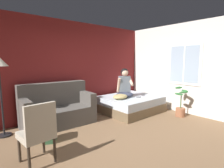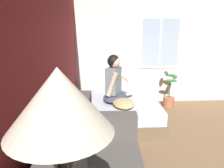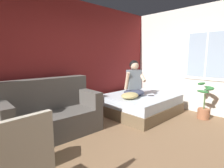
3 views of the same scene
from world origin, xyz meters
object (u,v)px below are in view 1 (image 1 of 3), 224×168
Objects in this scene: bed at (130,104)px; cell_phone at (139,97)px; potted_plant at (181,106)px; side_chair at (38,131)px; throw_pillow at (120,97)px; backpack at (50,132)px; couch at (58,109)px; person_seated at (125,85)px.

cell_phone is at bearing -66.69° from bed.
cell_phone is at bearing 121.65° from potted_plant.
cell_phone is at bearing 13.78° from side_chair.
cell_phone is (0.60, -0.19, -0.07)m from throw_pillow.
side_chair is at bearing 176.47° from potted_plant.
throw_pillow is 3.33× the size of cell_phone.
cell_phone reaches higher than backpack.
couch is 3.61× the size of throw_pillow.
person_seated reaches higher than couch.
backpack is at bearing -122.42° from couch.
potted_plant is at bearing -107.22° from cell_phone.
person_seated reaches higher than backpack.
bed is 3.80× the size of backpack.
potted_plant is (3.44, -0.88, 0.11)m from backpack.
backpack is 2.26m from throw_pillow.
potted_plant is (0.74, -1.28, 0.07)m from bed.
bed is at bearing 7.16° from throw_pillow.
cell_phone is (2.31, -0.63, 0.09)m from couch.
throw_pillow is 0.63m from cell_phone.
bed is at bearing -9.96° from couch.
backpack is 2.82m from cell_phone.
person_seated reaches higher than cell_phone.
backpack is (-0.50, -0.78, -0.20)m from couch.
person_seated is 1.91× the size of backpack.
side_chair is 0.84m from backpack.
potted_plant is at bearing -3.53° from side_chair.
side_chair is 1.12× the size of person_seated.
couch is at bearing 150.50° from potted_plant.
potted_plant is (3.86, -0.24, -0.23)m from side_chair.
person_seated is 2.64m from backpack.
bed is at bearing 8.32° from backpack.
side_chair is at bearing -159.25° from person_seated.
throw_pillow is at bearing 113.73° from cell_phone.
side_chair is at bearing -159.60° from throw_pillow.
person_seated is at bearing 23.68° from throw_pillow.
potted_plant is at bearing -55.65° from person_seated.
throw_pillow reaches higher than backpack.
potted_plant is at bearing -44.66° from throw_pillow.
throw_pillow is at bearing 8.58° from backpack.
couch reaches higher than throw_pillow.
backpack is (0.43, 0.65, -0.34)m from side_chair.
couch is 2.09m from person_seated.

